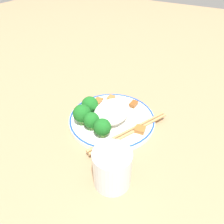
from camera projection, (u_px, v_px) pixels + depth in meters
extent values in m
plane|color=#9E7A56|center=(112.00, 121.00, 0.61)|extent=(3.00, 3.00, 0.00)
cylinder|color=white|center=(112.00, 120.00, 0.60)|extent=(0.24, 0.24, 0.01)
torus|color=#1E479E|center=(112.00, 118.00, 0.60)|extent=(0.23, 0.23, 0.01)
ellipsoid|color=white|center=(113.00, 111.00, 0.59)|extent=(0.12, 0.09, 0.04)
cylinder|color=#7FB756|center=(90.00, 111.00, 0.61)|extent=(0.02, 0.02, 0.01)
sphere|color=#19601E|center=(90.00, 105.00, 0.60)|extent=(0.05, 0.05, 0.05)
cylinder|color=#7FB756|center=(83.00, 121.00, 0.58)|extent=(0.02, 0.02, 0.01)
sphere|color=#19601E|center=(82.00, 113.00, 0.57)|extent=(0.05, 0.05, 0.05)
cylinder|color=#7FB756|center=(92.00, 126.00, 0.57)|extent=(0.02, 0.02, 0.01)
sphere|color=#19601E|center=(92.00, 120.00, 0.55)|extent=(0.04, 0.04, 0.04)
cylinder|color=#7FB756|center=(103.00, 133.00, 0.54)|extent=(0.02, 0.02, 0.01)
sphere|color=#19601E|center=(102.00, 127.00, 0.53)|extent=(0.04, 0.04, 0.04)
cube|color=#9E6633|center=(111.00, 98.00, 0.67)|extent=(0.03, 0.02, 0.01)
cube|color=brown|center=(117.00, 108.00, 0.63)|extent=(0.03, 0.03, 0.01)
cube|color=#995B28|center=(140.00, 129.00, 0.56)|extent=(0.03, 0.03, 0.01)
cube|color=#995B28|center=(98.00, 101.00, 0.66)|extent=(0.03, 0.03, 0.01)
cube|color=brown|center=(134.00, 104.00, 0.64)|extent=(0.03, 0.02, 0.01)
cylinder|color=#AD8451|center=(131.00, 133.00, 0.55)|extent=(0.23, 0.11, 0.01)
cylinder|color=#AD8451|center=(128.00, 130.00, 0.56)|extent=(0.23, 0.11, 0.01)
cylinder|color=silver|center=(112.00, 168.00, 0.43)|extent=(0.08, 0.08, 0.09)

